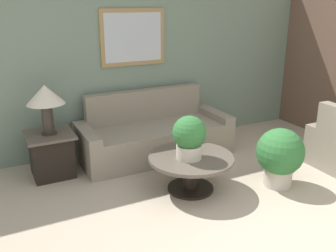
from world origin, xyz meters
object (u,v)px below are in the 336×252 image
object	(u,v)px
coffee_table	(191,165)
potted_plant_floor	(280,155)
couch_main	(154,136)
side_table	(52,154)
table_lamp	(45,98)
potted_plant_on_table	(189,136)

from	to	relation	value
coffee_table	potted_plant_floor	world-z (taller)	potted_plant_floor
couch_main	side_table	size ratio (longest dim) A/B	3.71
side_table	table_lamp	world-z (taller)	table_lamp
side_table	potted_plant_floor	world-z (taller)	potted_plant_floor
coffee_table	potted_plant_on_table	xyz separation A→B (m)	(-0.05, -0.03, 0.39)
couch_main	table_lamp	size ratio (longest dim) A/B	3.46
table_lamp	potted_plant_floor	distance (m)	2.99
side_table	table_lamp	size ratio (longest dim) A/B	0.93
coffee_table	table_lamp	size ratio (longest dim) A/B	1.61
side_table	potted_plant_floor	size ratio (longest dim) A/B	0.80
couch_main	side_table	distance (m)	1.49
couch_main	table_lamp	world-z (taller)	table_lamp
table_lamp	coffee_table	bearing A→B (deg)	-39.51
coffee_table	potted_plant_floor	size ratio (longest dim) A/B	1.38
potted_plant_on_table	coffee_table	bearing A→B (deg)	31.91
table_lamp	side_table	bearing A→B (deg)	135.00
side_table	table_lamp	bearing A→B (deg)	-45.00
couch_main	potted_plant_floor	bearing A→B (deg)	-58.81
couch_main	table_lamp	bearing A→B (deg)	-179.10
side_table	potted_plant_floor	xyz separation A→B (m)	(2.46, -1.57, 0.11)
coffee_table	couch_main	bearing A→B (deg)	86.94
side_table	potted_plant_on_table	bearing A→B (deg)	-41.27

